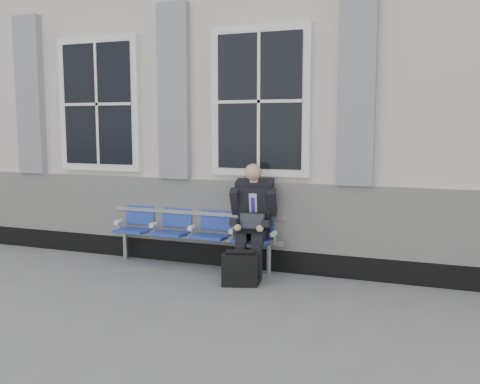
% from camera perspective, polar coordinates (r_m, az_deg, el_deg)
% --- Properties ---
extents(ground, '(70.00, 70.00, 0.00)m').
position_cam_1_polar(ground, '(6.17, -5.52, -11.26)').
color(ground, slate).
rests_on(ground, ground).
extents(station_building, '(14.40, 4.40, 4.49)m').
position_cam_1_polar(station_building, '(9.10, 4.05, 8.86)').
color(station_building, beige).
rests_on(station_building, ground).
extents(bench, '(2.60, 0.47, 0.91)m').
position_cam_1_polar(bench, '(7.42, -4.96, -3.70)').
color(bench, '#9EA0A3').
rests_on(bench, ground).
extents(businessman, '(0.62, 0.84, 1.46)m').
position_cam_1_polar(businessman, '(6.91, 1.40, -2.53)').
color(businessman, black).
rests_on(businessman, ground).
extents(briefcase, '(0.47, 0.31, 0.45)m').
position_cam_1_polar(briefcase, '(6.56, -0.03, -8.23)').
color(briefcase, black).
rests_on(briefcase, ground).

